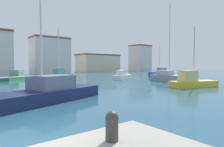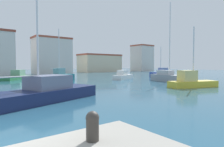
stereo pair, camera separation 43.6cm
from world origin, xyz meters
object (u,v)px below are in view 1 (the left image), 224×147
at_px(sailboat_grey_far_left, 169,77).
at_px(sailboat_blue_behind_lamppost, 160,73).
at_px(motorboat_green_mid_harbor, 15,76).
at_px(mooring_bollard, 112,125).
at_px(sailboat_teal_center_channel, 59,76).
at_px(sailboat_navy_inner_mooring, 44,92).
at_px(motorboat_white_outer_mooring, 123,76).
at_px(sailboat_yellow_distant_north, 192,81).

distance_m(sailboat_grey_far_left, sailboat_blue_behind_lamppost, 13.30).
bearing_deg(motorboat_green_mid_harbor, mooring_bollard, -98.48).
height_order(mooring_bollard, sailboat_teal_center_channel, sailboat_teal_center_channel).
bearing_deg(sailboat_teal_center_channel, sailboat_navy_inner_mooring, -115.64).
bearing_deg(motorboat_white_outer_mooring, sailboat_navy_inner_mooring, -145.23).
relative_size(sailboat_blue_behind_lamppost, sailboat_navy_inner_mooring, 0.50).
height_order(sailboat_grey_far_left, motorboat_white_outer_mooring, sailboat_grey_far_left).
distance_m(sailboat_grey_far_left, motorboat_green_mid_harbor, 24.27).
bearing_deg(sailboat_blue_behind_lamppost, sailboat_teal_center_channel, 171.98).
bearing_deg(sailboat_blue_behind_lamppost, sailboat_grey_far_left, -137.15).
distance_m(motorboat_green_mid_harbor, sailboat_teal_center_channel, 7.86).
bearing_deg(sailboat_grey_far_left, mooring_bollard, -146.94).
xyz_separation_m(mooring_bollard, sailboat_grey_far_left, (20.88, 13.59, -0.53)).
relative_size(sailboat_grey_far_left, sailboat_teal_center_channel, 1.39).
relative_size(mooring_bollard, sailboat_teal_center_channel, 0.07).
height_order(mooring_bollard, motorboat_green_mid_harbor, motorboat_green_mid_harbor).
relative_size(motorboat_green_mid_harbor, sailboat_navy_inner_mooring, 0.60).
bearing_deg(motorboat_green_mid_harbor, sailboat_yellow_distant_north, -63.03).
relative_size(sailboat_grey_far_left, sailboat_blue_behind_lamppost, 1.77).
relative_size(sailboat_teal_center_channel, sailboat_navy_inner_mooring, 0.63).
distance_m(sailboat_grey_far_left, sailboat_yellow_distant_north, 7.02).
xyz_separation_m(motorboat_green_mid_harbor, motorboat_white_outer_mooring, (14.14, -10.59, 0.06)).
height_order(sailboat_blue_behind_lamppost, sailboat_navy_inner_mooring, sailboat_navy_inner_mooring).
bearing_deg(motorboat_white_outer_mooring, mooring_bollard, -131.78).
height_order(sailboat_teal_center_channel, motorboat_white_outer_mooring, sailboat_teal_center_channel).
bearing_deg(sailboat_yellow_distant_north, sailboat_navy_inner_mooring, 174.43).
distance_m(motorboat_green_mid_harbor, sailboat_navy_inner_mooring, 22.60).
xyz_separation_m(sailboat_grey_far_left, sailboat_teal_center_channel, (-11.22, 12.00, -0.02)).
relative_size(motorboat_green_mid_harbor, sailboat_blue_behind_lamppost, 1.21).
relative_size(sailboat_grey_far_left, motorboat_white_outer_mooring, 1.98).
xyz_separation_m(sailboat_blue_behind_lamppost, sailboat_teal_center_channel, (-20.97, 2.95, -0.05)).
bearing_deg(sailboat_teal_center_channel, mooring_bollard, -110.68).
distance_m(sailboat_blue_behind_lamppost, sailboat_navy_inner_mooring, 31.73).
bearing_deg(sailboat_blue_behind_lamppost, sailboat_yellow_distant_north, -132.88).
bearing_deg(motorboat_white_outer_mooring, motorboat_green_mid_harbor, 143.18).
bearing_deg(sailboat_navy_inner_mooring, sailboat_teal_center_channel, 64.36).
distance_m(mooring_bollard, motorboat_white_outer_mooring, 28.32).
bearing_deg(mooring_bollard, sailboat_navy_inner_mooring, 78.81).
relative_size(sailboat_blue_behind_lamppost, sailboat_yellow_distant_north, 0.98).
relative_size(sailboat_blue_behind_lamppost, sailboat_teal_center_channel, 0.78).
bearing_deg(sailboat_navy_inner_mooring, mooring_bollard, -101.19).
height_order(sailboat_grey_far_left, sailboat_navy_inner_mooring, sailboat_navy_inner_mooring).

